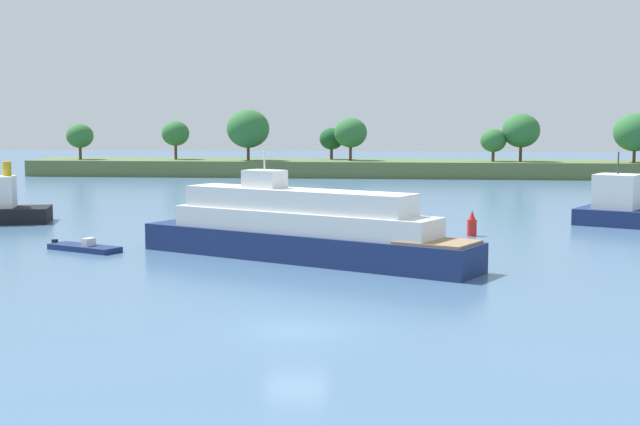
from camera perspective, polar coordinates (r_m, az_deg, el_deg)
ground_plane at (r=36.31m, az=-1.55°, el=-7.58°), size 400.00×400.00×0.00m
treeline_island at (r=133.02m, az=2.25°, el=3.47°), size 95.32×12.21×9.97m
small_motorboat at (r=59.78m, az=-14.95°, el=-2.17°), size 5.42×3.71×0.86m
white_riverboat at (r=53.73m, az=-1.20°, el=-1.08°), size 21.77×13.47×6.82m
fishing_skiff at (r=75.56m, az=-0.41°, el=-0.24°), size 4.23×2.09×0.93m
channel_buoy_red at (r=65.94m, az=9.76°, el=-0.76°), size 0.70×0.70×1.90m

